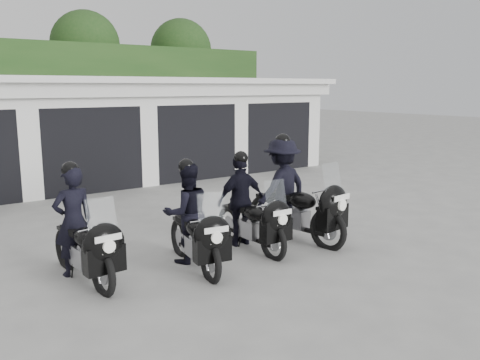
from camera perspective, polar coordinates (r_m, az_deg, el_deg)
ground at (r=8.90m, az=-3.33°, el=-7.30°), size 80.00×80.00×0.00m
garage_block at (r=15.92m, az=-19.44°, el=5.22°), size 16.40×6.80×2.96m
background_vegetation at (r=20.65m, az=-22.68°, el=9.82°), size 20.00×3.90×5.80m
police_bike_a at (r=7.50m, az=-17.40°, el=-5.72°), size 0.66×1.98×1.72m
police_bike_b at (r=7.79m, az=-5.52°, el=-4.50°), size 0.89×1.92×1.68m
police_bike_c at (r=8.61m, az=0.71°, el=-2.95°), size 0.94×1.94×1.69m
police_bike_d at (r=9.15m, az=5.55°, el=-1.47°), size 1.24×2.23×1.95m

